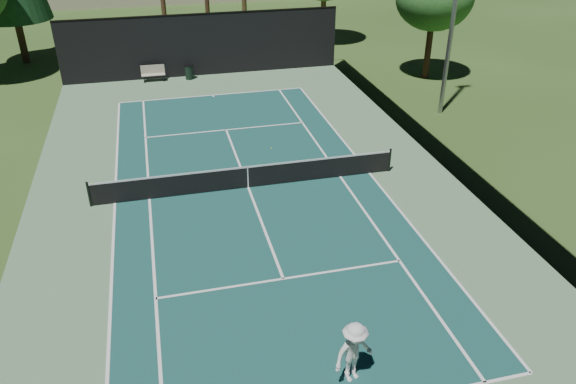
# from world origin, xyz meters

# --- Properties ---
(ground) EXTENTS (160.00, 160.00, 0.00)m
(ground) POSITION_xyz_m (0.00, 0.00, 0.00)
(ground) COLOR #2F4E1D
(ground) RESTS_ON ground
(apron_slab) EXTENTS (18.00, 32.00, 0.01)m
(apron_slab) POSITION_xyz_m (0.00, 0.00, 0.01)
(apron_slab) COLOR #5C845D
(apron_slab) RESTS_ON ground
(court_surface) EXTENTS (10.97, 23.77, 0.01)m
(court_surface) POSITION_xyz_m (0.00, 0.00, 0.01)
(court_surface) COLOR #174A45
(court_surface) RESTS_ON ground
(court_lines) EXTENTS (11.07, 23.87, 0.01)m
(court_lines) POSITION_xyz_m (0.00, 0.00, 0.02)
(court_lines) COLOR white
(court_lines) RESTS_ON ground
(tennis_net) EXTENTS (12.90, 0.10, 1.10)m
(tennis_net) POSITION_xyz_m (0.00, 0.00, 0.56)
(tennis_net) COLOR black
(tennis_net) RESTS_ON ground
(fence) EXTENTS (18.04, 32.05, 4.03)m
(fence) POSITION_xyz_m (0.00, 0.06, 2.01)
(fence) COLOR black
(fence) RESTS_ON ground
(player) EXTENTS (1.34, 1.03, 1.83)m
(player) POSITION_xyz_m (0.79, -10.88, 0.92)
(player) COLOR white
(player) RESTS_ON ground
(tennis_ball_b) EXTENTS (0.06, 0.06, 0.06)m
(tennis_ball_b) POSITION_xyz_m (-0.01, 0.86, 0.03)
(tennis_ball_b) COLOR #AFCF2F
(tennis_ball_b) RESTS_ON ground
(tennis_ball_c) EXTENTS (0.08, 0.08, 0.08)m
(tennis_ball_c) POSITION_xyz_m (1.79, 3.55, 0.04)
(tennis_ball_c) COLOR #D1E233
(tennis_ball_c) RESTS_ON ground
(tennis_ball_d) EXTENTS (0.08, 0.08, 0.08)m
(tennis_ball_d) POSITION_xyz_m (-6.47, 2.04, 0.04)
(tennis_ball_d) COLOR #CCEA35
(tennis_ball_d) RESTS_ON ground
(park_bench) EXTENTS (1.50, 0.45, 1.02)m
(park_bench) POSITION_xyz_m (-3.36, 15.54, 0.55)
(park_bench) COLOR beige
(park_bench) RESTS_ON ground
(trash_bin) EXTENTS (0.56, 0.56, 0.95)m
(trash_bin) POSITION_xyz_m (-1.07, 15.38, 0.48)
(trash_bin) COLOR black
(trash_bin) RESTS_ON ground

